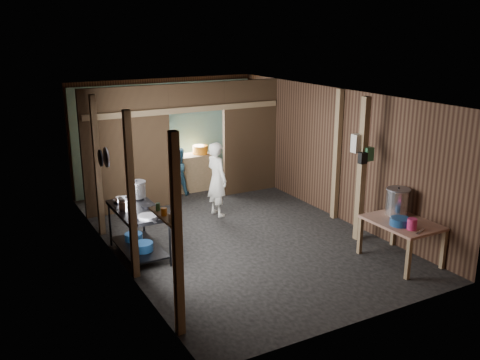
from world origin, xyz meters
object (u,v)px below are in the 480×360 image
stove_pot_large (137,190)px  cook (217,179)px  gas_range (139,232)px  prep_table (401,241)px  pink_bucket (412,224)px  stock_pot (398,202)px  yellow_tub (200,150)px

stove_pot_large → cook: cook is taller
gas_range → stove_pot_large: 0.79m
prep_table → pink_bucket: pink_bucket is taller
cook → stove_pot_large: bearing=101.9°
stock_pot → cook: 3.64m
gas_range → stove_pot_large: bearing=71.9°
prep_table → cook: size_ratio=0.77×
prep_table → pink_bucket: size_ratio=6.54×
gas_range → cook: cook is taller
gas_range → pink_bucket: 4.43m
gas_range → cook: (2.06, 1.18, 0.34)m
gas_range → stove_pot_large: (0.17, 0.52, 0.57)m
gas_range → stock_pot: 4.38m
stock_pot → cook: cook is taller
prep_table → stove_pot_large: stove_pot_large is taller
gas_range → cook: bearing=29.8°
gas_range → pink_bucket: (3.57, -2.61, 0.36)m
gas_range → prep_table: (3.71, -2.28, -0.07)m
gas_range → pink_bucket: pink_bucket is taller
stock_pot → pink_bucket: bearing=-116.4°
stock_pot → yellow_tub: stock_pot is taller
prep_table → yellow_tub: yellow_tub is taller
pink_bucket → stove_pot_large: bearing=137.3°
stove_pot_large → pink_bucket: size_ratio=1.84×
stove_pot_large → pink_bucket: bearing=-42.7°
stove_pot_large → prep_table: bearing=-38.3°
gas_range → pink_bucket: bearing=-36.2°
cook → gas_range: bearing=112.5°
stock_pot → pink_bucket: (-0.32, -0.64, -0.12)m
stove_pot_large → yellow_tub: stove_pot_large is taller
cook → pink_bucket: bearing=-165.5°
pink_bucket → yellow_tub: 5.74m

